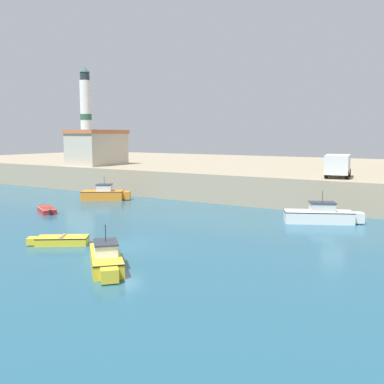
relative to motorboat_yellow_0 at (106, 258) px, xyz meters
name	(u,v)px	position (x,y,z in m)	size (l,w,h in m)	color
ground_plane	(120,246)	(-2.59, 4.09, -0.54)	(200.00, 200.00, 0.00)	#235670
quay_seawall	(308,176)	(-2.59, 42.59, 0.96)	(120.00, 40.00, 2.99)	gray
motorboat_yellow_0	(106,258)	(0.00, 0.00, 0.00)	(4.78, 4.63, 2.36)	yellow
motorboat_white_1	(321,215)	(6.20, 18.41, 0.10)	(6.21, 4.04, 2.59)	white
dinghy_red_2	(47,210)	(-16.46, 9.94, -0.27)	(3.38, 2.41, 0.57)	red
dinghy_yellow_3	(60,240)	(-6.06, 2.28, -0.25)	(3.76, 3.07, 0.60)	yellow
motorboat_orange_4	(104,194)	(-17.49, 18.67, 0.11)	(5.13, 4.03, 2.62)	orange
lighthouse	(86,116)	(-34.59, 33.31, 9.38)	(1.72, 1.72, 14.23)	silver
harbor_shed_mid_row	(97,147)	(-26.59, 27.19, 4.82)	(5.32, 7.32, 4.68)	#BCB29E
truck_on_quay	(338,165)	(5.47, 26.06, 3.67)	(2.75, 4.58, 2.20)	silver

